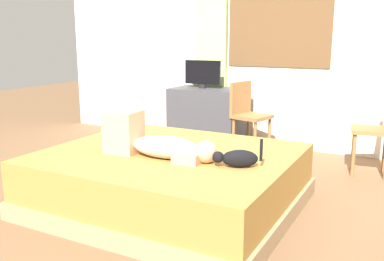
# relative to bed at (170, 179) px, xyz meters

# --- Properties ---
(ground_plane) EXTENTS (16.00, 16.00, 0.00)m
(ground_plane) POSITION_rel_bed_xyz_m (0.12, -0.05, -0.23)
(ground_plane) COLOR brown
(back_wall_with_window) EXTENTS (6.40, 0.14, 2.90)m
(back_wall_with_window) POSITION_rel_bed_xyz_m (0.13, 2.37, 1.23)
(back_wall_with_window) COLOR silver
(back_wall_with_window) RESTS_ON ground
(bed) EXTENTS (2.00, 1.73, 0.46)m
(bed) POSITION_rel_bed_xyz_m (0.00, 0.00, 0.00)
(bed) COLOR #997A56
(bed) RESTS_ON ground
(person_lying) EXTENTS (0.94, 0.30, 0.34)m
(person_lying) POSITION_rel_bed_xyz_m (-0.04, -0.16, 0.35)
(person_lying) COLOR #CCB299
(person_lying) RESTS_ON bed
(cat) EXTENTS (0.33, 0.22, 0.21)m
(cat) POSITION_rel_bed_xyz_m (0.64, -0.13, 0.30)
(cat) COLOR black
(cat) RESTS_ON bed
(desk) EXTENTS (0.90, 0.56, 0.74)m
(desk) POSITION_rel_bed_xyz_m (-0.62, 1.98, 0.14)
(desk) COLOR #38383D
(desk) RESTS_ON ground
(tv_monitor) EXTENTS (0.48, 0.10, 0.35)m
(tv_monitor) POSITION_rel_bed_xyz_m (-0.69, 1.98, 0.69)
(tv_monitor) COLOR black
(tv_monitor) RESTS_ON desk
(cup) EXTENTS (0.08, 0.08, 0.08)m
(cup) POSITION_rel_bed_xyz_m (-0.25, 2.00, 0.55)
(cup) COLOR gold
(cup) RESTS_ON desk
(chair_by_desk) EXTENTS (0.46, 0.46, 0.86)m
(chair_by_desk) POSITION_rel_bed_xyz_m (-0.03, 1.84, 0.28)
(chair_by_desk) COLOR brown
(chair_by_desk) RESTS_ON ground
(chair_spare) EXTENTS (0.43, 0.43, 0.86)m
(chair_spare) POSITION_rel_bed_xyz_m (1.43, 1.68, 0.28)
(chair_spare) COLOR brown
(chair_spare) RESTS_ON ground
(curtain_left) EXTENTS (0.44, 0.06, 2.50)m
(curtain_left) POSITION_rel_bed_xyz_m (-0.71, 2.26, 1.02)
(curtain_left) COLOR #ADCC75
(curtain_left) RESTS_ON ground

